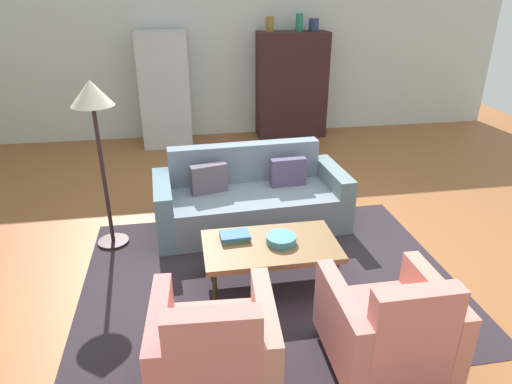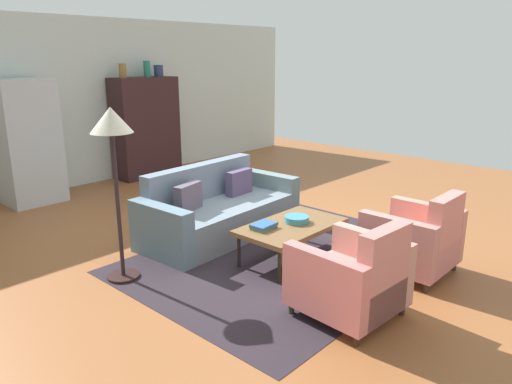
{
  "view_description": "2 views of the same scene",
  "coord_description": "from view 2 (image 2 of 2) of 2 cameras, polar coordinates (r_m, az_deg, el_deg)",
  "views": [
    {
      "loc": [
        -1.06,
        -3.92,
        2.5
      ],
      "look_at": [
        -0.4,
        -0.09,
        0.72
      ],
      "focal_mm": 31.79,
      "sensor_mm": 36.0,
      "label": 1
    },
    {
      "loc": [
        -4.28,
        -3.6,
        2.18
      ],
      "look_at": [
        -0.46,
        -0.11,
        0.72
      ],
      "focal_mm": 34.13,
      "sensor_mm": 36.0,
      "label": 2
    }
  ],
  "objects": [
    {
      "name": "ground_plane",
      "position": [
        6.0,
        2.22,
        -5.53
      ],
      "size": [
        11.73,
        11.73,
        0.0
      ],
      "primitive_type": "plane",
      "color": "#94572F"
    },
    {
      "name": "wall_back",
      "position": [
        8.95,
        -19.1,
        9.93
      ],
      "size": [
        9.78,
        0.12,
        2.8
      ],
      "primitive_type": "cube",
      "color": "silver",
      "rests_on": "ground"
    },
    {
      "name": "area_rug",
      "position": [
        5.48,
        3.65,
        -7.66
      ],
      "size": [
        3.4,
        2.6,
        0.01
      ],
      "primitive_type": "cube",
      "color": "#2B242B",
      "rests_on": "ground"
    },
    {
      "name": "couch",
      "position": [
        6.1,
        -4.67,
        -2.34
      ],
      "size": [
        2.14,
        1.01,
        0.86
      ],
      "rotation": [
        0.0,
        0.0,
        3.19
      ],
      "color": "slate",
      "rests_on": "ground"
    },
    {
      "name": "coffee_table",
      "position": [
        5.32,
        4.14,
        -4.16
      ],
      "size": [
        1.2,
        0.7,
        0.41
      ],
      "color": "black",
      "rests_on": "ground"
    },
    {
      "name": "armchair_left",
      "position": [
        4.26,
        11.5,
        -10.12
      ],
      "size": [
        0.85,
        0.85,
        0.88
      ],
      "rotation": [
        0.0,
        0.0,
        -0.07
      ],
      "color": "#322D1B",
      "rests_on": "ground"
    },
    {
      "name": "armchair_right",
      "position": [
        5.26,
        18.37,
        -5.53
      ],
      "size": [
        0.8,
        0.8,
        0.88
      ],
      "rotation": [
        0.0,
        0.0,
        -0.0
      ],
      "color": "#372D15",
      "rests_on": "ground"
    },
    {
      "name": "fruit_bowl",
      "position": [
        5.36,
        4.78,
        -3.19
      ],
      "size": [
        0.27,
        0.27,
        0.07
      ],
      "primitive_type": "cylinder",
      "color": "teal",
      "rests_on": "coffee_table"
    },
    {
      "name": "book_stack",
      "position": [
        5.15,
        0.91,
        -4.0
      ],
      "size": [
        0.27,
        0.2,
        0.06
      ],
      "color": "#517A48",
      "rests_on": "coffee_table"
    },
    {
      "name": "cabinet",
      "position": [
        9.19,
        -12.8,
        7.38
      ],
      "size": [
        1.2,
        0.51,
        1.8
      ],
      "color": "#311A1C",
      "rests_on": "ground"
    },
    {
      "name": "vase_tall",
      "position": [
        8.88,
        -15.36,
        13.55
      ],
      "size": [
        0.13,
        0.13,
        0.24
      ],
      "primitive_type": "cylinder",
      "color": "olive",
      "rests_on": "cabinet"
    },
    {
      "name": "vase_round",
      "position": [
        9.16,
        -12.67,
        13.91
      ],
      "size": [
        0.12,
        0.12,
        0.28
      ],
      "primitive_type": "cylinder",
      "color": "#217762",
      "rests_on": "cabinet"
    },
    {
      "name": "vase_small",
      "position": [
        9.3,
        -11.36,
        13.76
      ],
      "size": [
        0.17,
        0.17,
        0.2
      ],
      "primitive_type": "cylinder",
      "color": "navy",
      "rests_on": "cabinet"
    },
    {
      "name": "refrigerator",
      "position": [
        8.06,
        -25.23,
        5.31
      ],
      "size": [
        0.8,
        0.73,
        1.85
      ],
      "color": "#B7BABF",
      "rests_on": "ground"
    },
    {
      "name": "floor_lamp",
      "position": [
        4.77,
        -16.49,
        6.25
      ],
      "size": [
        0.4,
        0.4,
        1.72
      ],
      "color": "black",
      "rests_on": "ground"
    }
  ]
}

